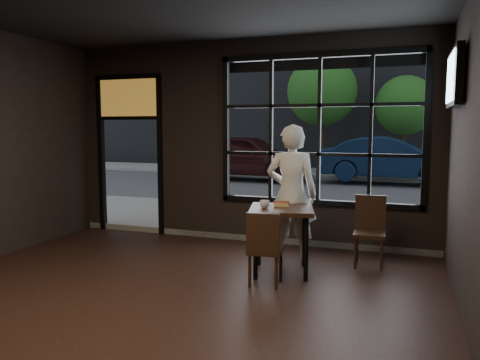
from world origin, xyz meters
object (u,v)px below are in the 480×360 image
at_px(chair_near, 266,248).
at_px(man, 292,194).
at_px(navy_car, 390,159).
at_px(cafe_table, 281,240).

height_order(chair_near, man, man).
bearing_deg(navy_car, man, 175.21).
distance_m(cafe_table, man, 0.74).
bearing_deg(chair_near, navy_car, -100.39).
bearing_deg(cafe_table, navy_car, 71.07).
bearing_deg(navy_car, cafe_table, 175.49).
distance_m(chair_near, man, 1.15).
relative_size(cafe_table, man, 0.45).
distance_m(man, navy_car, 9.73).
distance_m(cafe_table, chair_near, 0.51).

